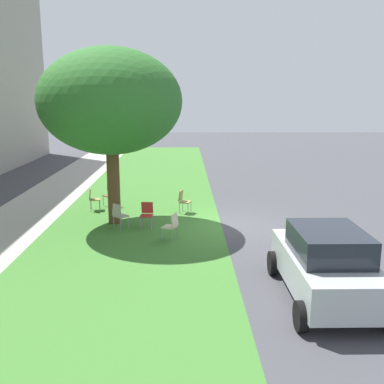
{
  "coord_description": "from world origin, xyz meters",
  "views": [
    {
      "loc": [
        -15.01,
        1.49,
        4.46
      ],
      "look_at": [
        0.07,
        1.23,
        1.2
      ],
      "focal_mm": 41.97,
      "sensor_mm": 36.0,
      "label": 1
    }
  ],
  "objects_px": {
    "chair_0": "(147,213)",
    "parked_car": "(326,264)",
    "chair_1": "(184,200)",
    "chair_5": "(93,197)",
    "street_tree": "(110,102)",
    "chair_4": "(119,214)",
    "chair_3": "(172,225)",
    "chair_2": "(110,194)"
  },
  "relations": [
    {
      "from": "chair_3",
      "to": "chair_4",
      "type": "bearing_deg",
      "value": 54.41
    },
    {
      "from": "chair_2",
      "to": "chair_3",
      "type": "distance_m",
      "value": 5.19
    },
    {
      "from": "chair_4",
      "to": "parked_car",
      "type": "height_order",
      "value": "parked_car"
    },
    {
      "from": "chair_2",
      "to": "chair_0",
      "type": "bearing_deg",
      "value": -150.18
    },
    {
      "from": "chair_0",
      "to": "parked_car",
      "type": "distance_m",
      "value": 7.13
    },
    {
      "from": "chair_5",
      "to": "chair_1",
      "type": "bearing_deg",
      "value": -97.27
    },
    {
      "from": "chair_0",
      "to": "parked_car",
      "type": "bearing_deg",
      "value": -142.01
    },
    {
      "from": "chair_1",
      "to": "chair_2",
      "type": "relative_size",
      "value": 1.0
    },
    {
      "from": "chair_3",
      "to": "chair_1",
      "type": "bearing_deg",
      "value": -6.2
    },
    {
      "from": "chair_2",
      "to": "chair_3",
      "type": "relative_size",
      "value": 1.0
    },
    {
      "from": "street_tree",
      "to": "chair_1",
      "type": "distance_m",
      "value": 4.66
    },
    {
      "from": "chair_2",
      "to": "chair_4",
      "type": "distance_m",
      "value": 3.29
    },
    {
      "from": "street_tree",
      "to": "parked_car",
      "type": "height_order",
      "value": "street_tree"
    },
    {
      "from": "street_tree",
      "to": "chair_4",
      "type": "height_order",
      "value": "street_tree"
    },
    {
      "from": "chair_0",
      "to": "chair_2",
      "type": "relative_size",
      "value": 1.0
    },
    {
      "from": "chair_3",
      "to": "parked_car",
      "type": "height_order",
      "value": "parked_car"
    },
    {
      "from": "chair_0",
      "to": "chair_2",
      "type": "distance_m",
      "value": 3.49
    },
    {
      "from": "parked_car",
      "to": "chair_1",
      "type": "bearing_deg",
      "value": 22.47
    },
    {
      "from": "street_tree",
      "to": "chair_5",
      "type": "relative_size",
      "value": 6.88
    },
    {
      "from": "chair_2",
      "to": "chair_5",
      "type": "bearing_deg",
      "value": 137.38
    },
    {
      "from": "chair_1",
      "to": "chair_4",
      "type": "relative_size",
      "value": 1.0
    },
    {
      "from": "street_tree",
      "to": "chair_1",
      "type": "bearing_deg",
      "value": -61.13
    },
    {
      "from": "chair_3",
      "to": "chair_0",
      "type": "bearing_deg",
      "value": 31.46
    },
    {
      "from": "chair_0",
      "to": "chair_5",
      "type": "relative_size",
      "value": 1.0
    },
    {
      "from": "chair_3",
      "to": "parked_car",
      "type": "bearing_deg",
      "value": -139.98
    },
    {
      "from": "street_tree",
      "to": "chair_0",
      "type": "distance_m",
      "value": 3.96
    },
    {
      "from": "chair_3",
      "to": "parked_car",
      "type": "distance_m",
      "value": 5.45
    },
    {
      "from": "chair_3",
      "to": "chair_5",
      "type": "distance_m",
      "value": 5.01
    },
    {
      "from": "chair_2",
      "to": "chair_4",
      "type": "bearing_deg",
      "value": -165.67
    },
    {
      "from": "chair_4",
      "to": "chair_1",
      "type": "bearing_deg",
      "value": -45.99
    },
    {
      "from": "chair_3",
      "to": "chair_4",
      "type": "relative_size",
      "value": 1.0
    },
    {
      "from": "street_tree",
      "to": "parked_car",
      "type": "bearing_deg",
      "value": -138.09
    },
    {
      "from": "street_tree",
      "to": "chair_0",
      "type": "bearing_deg",
      "value": -116.75
    },
    {
      "from": "chair_0",
      "to": "chair_4",
      "type": "distance_m",
      "value": 0.94
    },
    {
      "from": "chair_0",
      "to": "parked_car",
      "type": "height_order",
      "value": "parked_car"
    },
    {
      "from": "chair_1",
      "to": "parked_car",
      "type": "distance_m",
      "value": 8.2
    },
    {
      "from": "chair_0",
      "to": "chair_4",
      "type": "relative_size",
      "value": 1.0
    },
    {
      "from": "street_tree",
      "to": "chair_1",
      "type": "height_order",
      "value": "street_tree"
    },
    {
      "from": "chair_1",
      "to": "chair_4",
      "type": "height_order",
      "value": "same"
    },
    {
      "from": "chair_1",
      "to": "parked_car",
      "type": "relative_size",
      "value": 0.24
    },
    {
      "from": "chair_0",
      "to": "chair_3",
      "type": "distance_m",
      "value": 1.7
    },
    {
      "from": "street_tree",
      "to": "chair_0",
      "type": "relative_size",
      "value": 6.88
    }
  ]
}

